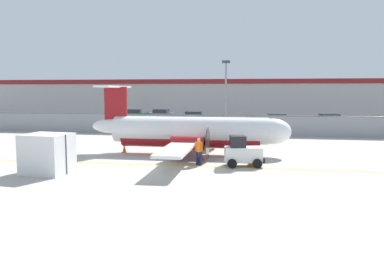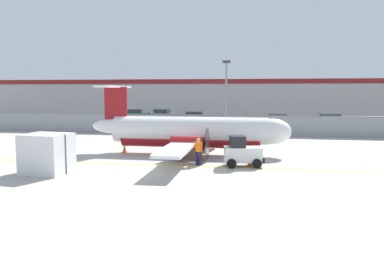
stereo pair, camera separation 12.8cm
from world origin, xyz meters
The scene contains 19 objects.
ground_plane centered at (0.00, 2.00, 0.00)m, with size 140.00×140.00×0.01m.
perimeter_fence centered at (0.00, 18.00, 1.12)m, with size 98.00×0.10×2.10m.
parking_lot_strip centered at (0.00, 29.50, 0.06)m, with size 98.00×17.00×0.12m.
background_building centered at (0.00, 47.99, 3.26)m, with size 91.00×8.10×6.50m.
commuter_airplane centered at (0.31, 6.22, 1.60)m, with size 14.45×16.00×4.92m.
baggage_tug centered at (3.91, 2.49, 0.86)m, with size 2.49×1.73×1.88m.
ground_crew_worker centered at (1.26, 2.36, 0.95)m, with size 0.54×0.45×1.70m.
cargo_container centered at (-6.71, -1.15, 1.10)m, with size 2.63×2.28×2.20m.
traffic_cone_near_left centered at (-4.88, 6.22, 0.31)m, with size 0.36×0.36×0.64m.
traffic_cone_near_right centered at (0.79, 8.21, 0.31)m, with size 0.36×0.36×0.64m.
traffic_cone_far_left centered at (1.14, 4.23, 0.31)m, with size 0.36×0.36×0.64m.
traffic_cone_far_right centered at (4.39, 2.63, 0.31)m, with size 0.36×0.36×0.64m.
parked_car_0 centered at (-13.38, 35.19, 0.89)m, with size 4.40×2.45×1.58m.
parked_car_1 centered at (-9.52, 35.92, 0.89)m, with size 4.36×2.35×1.58m.
parked_car_2 centered at (-3.62, 30.76, 0.89)m, with size 4.21×2.02×1.58m.
parked_car_3 centered at (2.93, 24.01, 0.89)m, with size 4.28×2.16×1.58m.
parked_car_4 centered at (7.56, 26.88, 0.89)m, with size 4.22×2.04×1.58m.
parked_car_5 centered at (13.76, 28.15, 0.89)m, with size 4.37×2.39×1.58m.
apron_light_pole centered at (2.06, 14.12, 4.30)m, with size 0.70×0.30×7.27m.
Camera 1 is at (4.46, -20.05, 4.60)m, focal length 35.00 mm.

